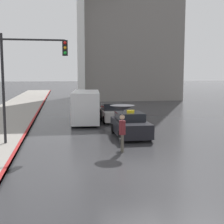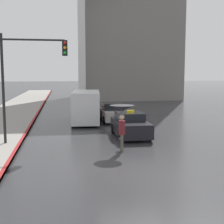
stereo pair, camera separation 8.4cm
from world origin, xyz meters
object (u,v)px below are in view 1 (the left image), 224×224
taxi (130,125)px  traffic_light (29,69)px  sedan_red (112,113)px  ambulance_van (86,105)px  monument_cross (80,8)px  pedestrian_with_umbrella (122,113)px

taxi → traffic_light: (-5.76, -1.43, 3.36)m
sedan_red → traffic_light: size_ratio=0.71×
ambulance_van → monument_cross: (0.79, 16.95, 10.77)m
traffic_light → monument_cross: 25.91m
sedan_red → monument_cross: (-1.39, 16.39, 11.46)m
ambulance_van → sedan_red: bearing=-159.6°
taxi → pedestrian_with_umbrella: pedestrian_with_umbrella is taller
traffic_light → monument_cross: size_ratio=0.27×
ambulance_van → traffic_light: traffic_light is taller
taxi → sedan_red: 6.40m
taxi → sedan_red: taxi is taller
sedan_red → pedestrian_with_umbrella: (-1.21, -10.03, 1.23)m
taxi → sedan_red: size_ratio=0.96×
sedan_red → ambulance_van: size_ratio=0.73×
taxi → monument_cross: monument_cross is taller
ambulance_van → traffic_light: bearing=69.9°
taxi → traffic_light: traffic_light is taller
ambulance_van → monument_cross: bearing=-86.8°
taxi → pedestrian_with_umbrella: bearing=71.3°
taxi → pedestrian_with_umbrella: 4.02m
sedan_red → pedestrian_with_umbrella: size_ratio=1.82×
sedan_red → monument_cross: size_ratio=0.19×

